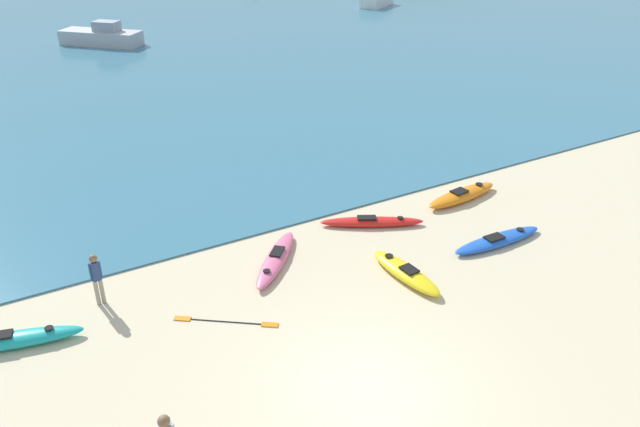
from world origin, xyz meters
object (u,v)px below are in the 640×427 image
at_px(loose_paddle, 226,322).
at_px(kayak_on_sand_4, 276,259).
at_px(kayak_on_sand_0, 372,222).
at_px(moored_boat_2, 102,36).
at_px(person_near_waterline, 96,276).
at_px(kayak_on_sand_3, 462,195).
at_px(kayak_on_sand_1, 406,273).
at_px(moored_boat_0, 377,1).
at_px(kayak_on_sand_2, 8,341).
at_px(kayak_on_sand_5, 498,240).

bearing_deg(loose_paddle, kayak_on_sand_4, 38.61).
relative_size(kayak_on_sand_0, loose_paddle, 1.41).
relative_size(kayak_on_sand_4, moored_boat_2, 0.53).
xyz_separation_m(person_near_waterline, moored_boat_2, (7.16, 31.39, -0.25)).
relative_size(kayak_on_sand_3, person_near_waterline, 2.16).
distance_m(moored_boat_2, loose_paddle, 34.15).
distance_m(kayak_on_sand_1, moored_boat_0, 45.41).
distance_m(kayak_on_sand_1, loose_paddle, 5.38).
bearing_deg(kayak_on_sand_3, person_near_waterline, 179.84).
height_order(moored_boat_0, loose_paddle, moored_boat_0).
relative_size(kayak_on_sand_2, moored_boat_0, 0.86).
distance_m(kayak_on_sand_0, kayak_on_sand_5, 4.10).
distance_m(kayak_on_sand_0, person_near_waterline, 8.91).
bearing_deg(kayak_on_sand_5, moored_boat_2, 97.48).
xyz_separation_m(kayak_on_sand_4, person_near_waterline, (-5.05, 0.53, 0.74)).
bearing_deg(kayak_on_sand_0, kayak_on_sand_5, -46.90).
bearing_deg(kayak_on_sand_3, loose_paddle, -166.62).
height_order(kayak_on_sand_5, moored_boat_2, moored_boat_2).
xyz_separation_m(kayak_on_sand_2, moored_boat_2, (9.56, 32.07, 0.46)).
bearing_deg(kayak_on_sand_2, person_near_waterline, 15.95).
height_order(kayak_on_sand_0, kayak_on_sand_2, kayak_on_sand_2).
bearing_deg(kayak_on_sand_1, kayak_on_sand_2, 166.82).
distance_m(moored_boat_0, moored_boat_2, 26.06).
bearing_deg(person_near_waterline, moored_boat_2, 77.15).
xyz_separation_m(kayak_on_sand_0, loose_paddle, (-6.25, -2.44, -0.13)).
height_order(kayak_on_sand_5, person_near_waterline, person_near_waterline).
xyz_separation_m(kayak_on_sand_0, kayak_on_sand_5, (2.80, -2.99, -0.01)).
bearing_deg(kayak_on_sand_2, kayak_on_sand_5, -9.40).
relative_size(kayak_on_sand_0, moored_boat_0, 0.79).
bearing_deg(kayak_on_sand_5, kayak_on_sand_1, -178.50).
height_order(moored_boat_2, loose_paddle, moored_boat_2).
bearing_deg(kayak_on_sand_4, kayak_on_sand_5, -20.58).
height_order(kayak_on_sand_3, loose_paddle, kayak_on_sand_3).
relative_size(kayak_on_sand_1, kayak_on_sand_2, 0.79).
relative_size(kayak_on_sand_1, kayak_on_sand_3, 0.85).
xyz_separation_m(kayak_on_sand_0, person_near_waterline, (-8.88, 0.02, 0.75)).
relative_size(kayak_on_sand_2, kayak_on_sand_3, 1.08).
bearing_deg(moored_boat_0, kayak_on_sand_0, -124.73).
xyz_separation_m(kayak_on_sand_2, kayak_on_sand_4, (7.44, 0.16, -0.03)).
distance_m(kayak_on_sand_5, loose_paddle, 9.07).
xyz_separation_m(kayak_on_sand_3, loose_paddle, (-10.18, -2.42, -0.17)).
height_order(kayak_on_sand_1, person_near_waterline, person_near_waterline).
xyz_separation_m(kayak_on_sand_1, person_near_waterline, (-7.97, 3.11, 0.72)).
bearing_deg(kayak_on_sand_0, moored_boat_2, 93.12).
xyz_separation_m(kayak_on_sand_2, kayak_on_sand_5, (14.08, -2.33, -0.05)).
bearing_deg(person_near_waterline, loose_paddle, -43.08).
height_order(kayak_on_sand_1, loose_paddle, kayak_on_sand_1).
distance_m(kayak_on_sand_5, person_near_waterline, 12.09).
relative_size(kayak_on_sand_3, kayak_on_sand_4, 1.18).
bearing_deg(moored_boat_0, kayak_on_sand_3, -120.12).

